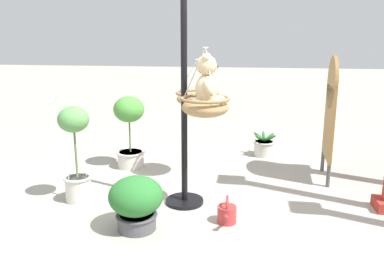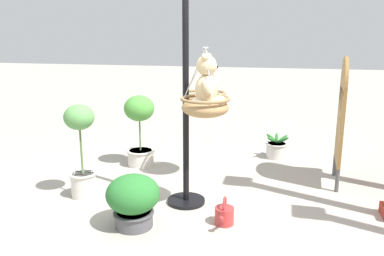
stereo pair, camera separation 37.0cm
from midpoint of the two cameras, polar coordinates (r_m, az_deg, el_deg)
ground_plane at (r=4.46m, az=1.21°, el=-11.93°), size 40.00×40.00×0.00m
display_pole_central at (r=4.37m, az=1.53°, el=-1.38°), size 0.44×0.44×2.52m
hanging_basket_with_teddy at (r=4.09m, az=4.55°, el=3.23°), size 0.53×0.53×0.73m
teddy_bear at (r=4.05m, az=4.96°, el=6.52°), size 0.37×0.34×0.54m
hanging_basket_left_high at (r=5.07m, az=3.89°, el=4.40°), size 0.57×0.57×0.60m
potted_plant_fern_front at (r=4.00m, az=-6.00°, el=-10.39°), size 0.55×0.55×0.55m
potted_plant_flowering_red at (r=4.73m, az=-13.85°, el=-2.91°), size 0.35×0.35×1.13m
potted_plant_tall_leafy at (r=6.37m, az=13.96°, el=-2.93°), size 0.40×0.39×0.39m
potted_plant_conical_shrub at (r=5.75m, az=-5.87°, el=0.23°), size 0.44×0.44×1.06m
display_sign_board at (r=5.35m, az=23.00°, el=2.35°), size 0.69×0.09×1.66m
watering_can at (r=4.13m, az=7.38°, el=-12.62°), size 0.35×0.20×0.30m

